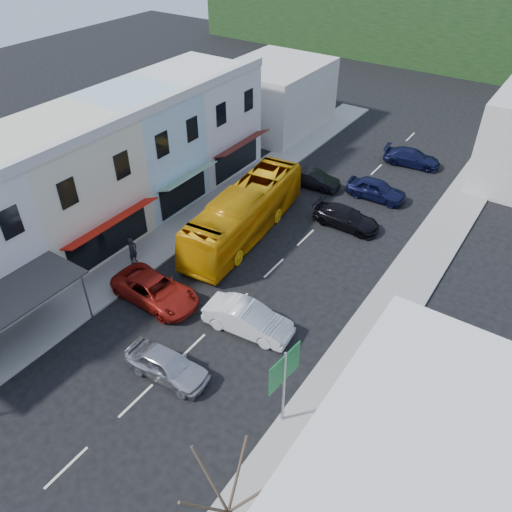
{
  "coord_description": "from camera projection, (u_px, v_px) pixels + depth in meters",
  "views": [
    {
      "loc": [
        12.75,
        -12.83,
        19.43
      ],
      "look_at": [
        0.0,
        6.0,
        2.2
      ],
      "focal_mm": 35.0,
      "sensor_mm": 36.0,
      "label": 1
    }
  ],
  "objects": [
    {
      "name": "car_black_near",
      "position": [
        346.0,
        218.0,
        34.52
      ],
      "size": [
        4.51,
        1.86,
        1.4
      ],
      "primitive_type": "imported",
      "rotation": [
        0.0,
        0.0,
        1.57
      ],
      "color": "black",
      "rests_on": "ground"
    },
    {
      "name": "car_navy_far",
      "position": [
        412.0,
        157.0,
        41.99
      ],
      "size": [
        4.7,
        2.41,
        1.4
      ],
      "primitive_type": "imported",
      "rotation": [
        0.0,
        0.0,
        1.7
      ],
      "color": "black",
      "rests_on": "ground"
    },
    {
      "name": "traffic_signal",
      "position": [
        480.0,
        129.0,
        42.58
      ],
      "size": [
        1.02,
        1.22,
        4.74
      ],
      "primitive_type": null,
      "rotation": [
        0.0,
        0.0,
        3.45
      ],
      "color": "black",
      "rests_on": "ground"
    },
    {
      "name": "pedestrian_left",
      "position": [
        133.0,
        252.0,
        30.88
      ],
      "size": [
        0.45,
        0.63,
        1.7
      ],
      "primitive_type": "imported",
      "rotation": [
        0.0,
        0.0,
        1.65
      ],
      "color": "black",
      "rests_on": "sidewalk_left"
    },
    {
      "name": "sidewalk_right",
      "position": [
        401.0,
        294.0,
        29.1
      ],
      "size": [
        3.0,
        52.0,
        0.15
      ],
      "primitive_type": "cube",
      "color": "gray",
      "rests_on": "ground"
    },
    {
      "name": "street_tree",
      "position": [
        228.0,
        512.0,
        15.75
      ],
      "size": [
        3.14,
        3.14,
        6.92
      ],
      "primitive_type": null,
      "rotation": [
        0.0,
        0.0,
        0.23
      ],
      "color": "#32281E",
      "rests_on": "ground"
    },
    {
      "name": "bus",
      "position": [
        245.0,
        214.0,
        33.27
      ],
      "size": [
        3.66,
        11.79,
        3.1
      ],
      "primitive_type": "imported",
      "rotation": [
        0.0,
        0.0,
        0.1
      ],
      "color": "orange",
      "rests_on": "ground"
    },
    {
      "name": "direction_sign",
      "position": [
        284.0,
        389.0,
        21.05
      ],
      "size": [
        0.61,
        2.05,
        4.47
      ],
      "primitive_type": null,
      "rotation": [
        0.0,
        0.0,
        -0.1
      ],
      "color": "#125728",
      "rests_on": "ground"
    },
    {
      "name": "distant_block_left",
      "position": [
        275.0,
        96.0,
        47.27
      ],
      "size": [
        8.0,
        10.0,
        6.0
      ],
      "primitive_type": "cube",
      "color": "#B7B2A8",
      "rests_on": "ground"
    },
    {
      "name": "car_red",
      "position": [
        156.0,
        291.0,
        28.38
      ],
      "size": [
        4.67,
        2.08,
        1.4
      ],
      "primitive_type": "imported",
      "rotation": [
        0.0,
        0.0,
        1.53
      ],
      "color": "maroon",
      "rests_on": "ground"
    },
    {
      "name": "car_silver",
      "position": [
        167.0,
        365.0,
        24.05
      ],
      "size": [
        4.49,
        2.04,
        1.4
      ],
      "primitive_type": "imported",
      "rotation": [
        0.0,
        0.0,
        1.63
      ],
      "color": "#B3B3B8",
      "rests_on": "ground"
    },
    {
      "name": "hillside",
      "position": [
        499.0,
        0.0,
        65.44
      ],
      "size": [
        80.0,
        26.0,
        14.0
      ],
      "color": "black",
      "rests_on": "ground"
    },
    {
      "name": "car_navy_mid",
      "position": [
        376.0,
        190.0,
        37.58
      ],
      "size": [
        4.47,
        1.97,
        1.4
      ],
      "primitive_type": "imported",
      "rotation": [
        0.0,
        0.0,
        1.61
      ],
      "color": "black",
      "rests_on": "ground"
    },
    {
      "name": "shopfront_row",
      "position": [
        88.0,
        177.0,
        32.36
      ],
      "size": [
        8.25,
        30.0,
        8.0
      ],
      "color": "silver",
      "rests_on": "ground"
    },
    {
      "name": "sidewalk_left",
      "position": [
        201.0,
        216.0,
        35.8
      ],
      "size": [
        3.0,
        52.0,
        0.15
      ],
      "primitive_type": "cube",
      "color": "gray",
      "rests_on": "ground"
    },
    {
      "name": "ground",
      "position": [
        191.0,
        347.0,
        25.9
      ],
      "size": [
        120.0,
        120.0,
        0.0
      ],
      "primitive_type": "plane",
      "color": "black",
      "rests_on": "ground"
    },
    {
      "name": "car_white",
      "position": [
        248.0,
        320.0,
        26.49
      ],
      "size": [
        4.57,
        2.26,
        1.4
      ],
      "primitive_type": "imported",
      "rotation": [
        0.0,
        0.0,
        1.68
      ],
      "color": "silver",
      "rests_on": "ground"
    },
    {
      "name": "car_black_far",
      "position": [
        314.0,
        179.0,
        38.99
      ],
      "size": [
        4.55,
        2.21,
        1.4
      ],
      "primitive_type": "imported",
      "rotation": [
        0.0,
        0.0,
        1.67
      ],
      "color": "black",
      "rests_on": "ground"
    }
  ]
}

